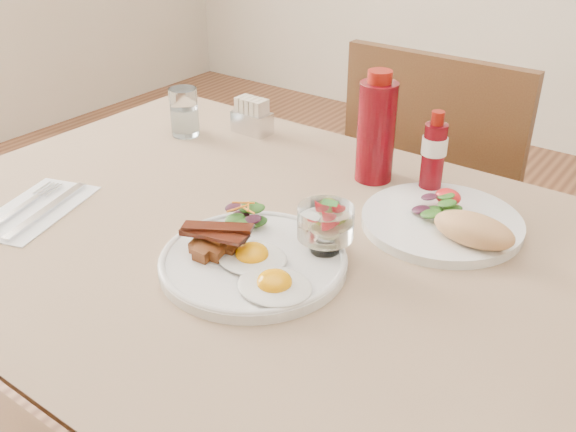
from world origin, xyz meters
name	(u,v)px	position (x,y,z in m)	size (l,w,h in m)	color
table	(281,286)	(0.00, 0.00, 0.66)	(1.33, 0.88, 0.75)	#53361A
chair_far	(441,207)	(0.00, 0.66, 0.52)	(0.42, 0.42, 0.93)	#53361A
main_plate	(253,262)	(0.01, -0.08, 0.76)	(0.28, 0.28, 0.02)	white
fried_eggs	(263,270)	(0.05, -0.11, 0.78)	(0.19, 0.15, 0.03)	silver
bacon_potato_pile	(214,242)	(-0.04, -0.11, 0.79)	(0.11, 0.08, 0.05)	brown
side_salad	(245,217)	(-0.06, -0.02, 0.78)	(0.07, 0.06, 0.04)	#215216
fruit_cup	(326,223)	(0.09, 0.00, 0.82)	(0.08, 0.08, 0.09)	white
second_plate	(449,222)	(0.20, 0.19, 0.77)	(0.27, 0.26, 0.07)	white
ketchup_bottle	(376,130)	(0.00, 0.29, 0.85)	(0.08, 0.08, 0.21)	#59050C
hot_sauce_bottle	(433,155)	(0.12, 0.29, 0.83)	(0.05, 0.05, 0.16)	#59050C
sugar_caddy	(252,118)	(-0.33, 0.33, 0.79)	(0.09, 0.05, 0.08)	silver
water_glass	(185,115)	(-0.44, 0.24, 0.80)	(0.06, 0.06, 0.10)	white
napkin_cutlery	(35,210)	(-0.40, -0.17, 0.75)	(0.18, 0.25, 0.01)	white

